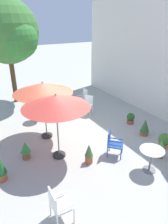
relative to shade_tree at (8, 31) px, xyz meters
The scene contains 18 objects.
ground_plane 6.40m from the shade_tree, 11.73° to the left, with size 60.00×60.00×0.00m, color #B0AFA4.
villa_facade 7.53m from the shade_tree, 47.18° to the left, with size 11.15×0.30×5.33m, color white.
shade_tree is the anchor object (origin of this frame).
patio_umbrella_0 6.21m from the shade_tree, ahead, with size 2.17×2.17×2.32m.
patio_umbrella_1 4.84m from the shade_tree, ahead, with size 2.20×2.20×2.31m.
cafe_table_0 8.95m from the shade_tree, 14.66° to the left, with size 0.74×0.74×0.78m.
cafe_table_1 4.38m from the shade_tree, ahead, with size 0.64×0.64×0.77m.
patio_chair_0 5.46m from the shade_tree, 36.35° to the left, with size 0.63×0.63×0.95m.
patio_chair_2 5.06m from the shade_tree, 49.33° to the left, with size 0.45×0.46×0.95m.
patio_chair_3 8.96m from the shade_tree, ahead, with size 0.50×0.46×0.93m.
patio_chair_4 7.74m from the shade_tree, 13.21° to the left, with size 0.67×0.67×0.90m.
potted_plant_0 7.63m from the shade_tree, ahead, with size 0.28×0.28×0.72m.
potted_plant_1 8.08m from the shade_tree, 29.08° to the left, with size 0.37×0.37×0.71m.
potted_plant_3 8.92m from the shade_tree, 25.38° to the left, with size 0.43×0.43×0.57m.
potted_plant_4 7.42m from the shade_tree, 35.01° to the left, with size 0.35×0.35×0.51m.
potted_plant_5 7.28m from the shade_tree, 17.84° to the right, with size 0.36×0.36×0.93m.
potted_plant_7 6.58m from the shade_tree, 10.90° to the right, with size 0.35×0.35×0.64m.
potted_plant_8 8.97m from the shade_tree, 20.80° to the left, with size 0.31×0.31×0.72m.
Camera 1 is at (6.48, -3.34, 4.41)m, focal length 33.27 mm.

